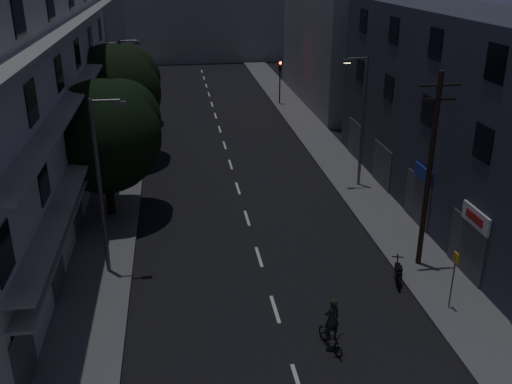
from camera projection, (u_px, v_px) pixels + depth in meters
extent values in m
plane|color=black|center=(230.00, 162.00, 40.47)|extent=(160.00, 160.00, 0.00)
cube|color=#565659|center=(122.00, 166.00, 39.45)|extent=(3.00, 90.00, 0.15)
cube|color=#565659|center=(332.00, 156.00, 41.44)|extent=(3.00, 90.00, 0.15)
cube|color=beige|center=(298.00, 383.00, 19.42)|extent=(0.15, 2.00, 0.01)
cube|color=beige|center=(275.00, 309.00, 23.54)|extent=(0.15, 2.00, 0.01)
cube|color=beige|center=(259.00, 257.00, 27.66)|extent=(0.15, 2.00, 0.01)
cube|color=beige|center=(247.00, 218.00, 31.77)|extent=(0.15, 2.00, 0.01)
cube|color=beige|center=(238.00, 188.00, 35.89)|extent=(0.15, 2.00, 0.01)
cube|color=beige|center=(231.00, 164.00, 40.01)|extent=(0.15, 2.00, 0.01)
cube|color=beige|center=(225.00, 145.00, 44.13)|extent=(0.15, 2.00, 0.01)
cube|color=beige|center=(220.00, 129.00, 48.25)|extent=(0.15, 2.00, 0.01)
cube|color=beige|center=(216.00, 116.00, 52.37)|extent=(0.15, 2.00, 0.01)
cube|color=beige|center=(212.00, 104.00, 56.48)|extent=(0.15, 2.00, 0.01)
cube|color=beige|center=(209.00, 94.00, 60.60)|extent=(0.15, 2.00, 0.01)
cube|color=beige|center=(206.00, 86.00, 64.72)|extent=(0.15, 2.00, 0.01)
cube|color=beige|center=(204.00, 78.00, 68.84)|extent=(0.15, 2.00, 0.01)
cube|color=beige|center=(202.00, 71.00, 72.96)|extent=(0.15, 2.00, 0.01)
cube|color=#B4B4AF|center=(13.00, 91.00, 29.81)|extent=(6.00, 36.00, 14.00)
cube|color=black|center=(21.00, 341.00, 18.38)|extent=(0.06, 1.60, 1.60)
cube|color=black|center=(54.00, 253.00, 23.88)|extent=(0.06, 1.60, 1.60)
cube|color=black|center=(76.00, 198.00, 29.37)|extent=(0.06, 1.60, 1.60)
cube|color=black|center=(90.00, 160.00, 34.86)|extent=(0.06, 1.60, 1.60)
cube|color=black|center=(100.00, 132.00, 40.35)|extent=(0.06, 1.60, 1.60)
cube|color=black|center=(108.00, 111.00, 45.84)|extent=(0.06, 1.60, 1.60)
cube|color=black|center=(4.00, 253.00, 17.17)|extent=(0.06, 1.60, 1.60)
cube|color=black|center=(44.00, 182.00, 22.66)|extent=(0.06, 1.60, 1.60)
cube|color=black|center=(68.00, 138.00, 28.15)|extent=(0.06, 1.60, 1.60)
cube|color=black|center=(84.00, 109.00, 33.64)|extent=(0.06, 1.60, 1.60)
cube|color=black|center=(96.00, 87.00, 39.13)|extent=(0.06, 1.60, 1.60)
cube|color=black|center=(104.00, 71.00, 44.62)|extent=(0.06, 1.60, 1.60)
cube|color=black|center=(32.00, 102.00, 21.44)|extent=(0.06, 1.60, 1.60)
cube|color=black|center=(59.00, 73.00, 26.93)|extent=(0.06, 1.60, 1.60)
cube|color=black|center=(77.00, 54.00, 32.42)|extent=(0.06, 1.60, 1.60)
cube|color=black|center=(90.00, 40.00, 37.91)|extent=(0.06, 1.60, 1.60)
cube|color=black|center=(100.00, 29.00, 43.41)|extent=(0.06, 1.60, 1.60)
cube|color=black|center=(18.00, 14.00, 20.22)|extent=(0.06, 1.60, 1.60)
cube|color=black|center=(50.00, 2.00, 25.71)|extent=(0.06, 1.60, 1.60)
cube|color=gray|center=(88.00, 143.00, 31.41)|extent=(1.00, 32.40, 0.12)
cube|color=gray|center=(81.00, 85.00, 30.20)|extent=(1.00, 32.40, 0.12)
cube|color=gray|center=(74.00, 22.00, 28.98)|extent=(1.00, 32.40, 0.12)
cube|color=gray|center=(88.00, 158.00, 31.74)|extent=(0.80, 32.40, 0.12)
cube|color=#424247|center=(24.00, 356.00, 18.61)|extent=(0.06, 2.40, 2.40)
cube|color=#424247|center=(57.00, 265.00, 24.10)|extent=(0.06, 2.40, 2.40)
cube|color=#424247|center=(77.00, 208.00, 29.60)|extent=(0.06, 2.40, 2.40)
cube|color=#424247|center=(91.00, 169.00, 35.09)|extent=(0.06, 2.40, 2.40)
cube|color=#424247|center=(101.00, 140.00, 40.58)|extent=(0.06, 2.40, 2.40)
cube|color=#424247|center=(109.00, 119.00, 46.07)|extent=(0.06, 2.40, 2.40)
cube|color=#2D303D|center=(477.00, 121.00, 29.90)|extent=(6.00, 28.00, 11.00)
cube|color=black|center=(483.00, 143.00, 23.70)|extent=(0.06, 1.40, 1.50)
cube|color=black|center=(428.00, 111.00, 28.74)|extent=(0.06, 1.40, 1.50)
cube|color=black|center=(389.00, 88.00, 33.77)|extent=(0.06, 1.40, 1.50)
cube|color=black|center=(360.00, 71.00, 38.81)|extent=(0.06, 1.40, 1.50)
cube|color=black|center=(496.00, 63.00, 22.45)|extent=(0.06, 1.40, 1.50)
cube|color=black|center=(436.00, 44.00, 27.48)|extent=(0.06, 1.40, 1.50)
cube|color=black|center=(394.00, 31.00, 32.52)|extent=(0.06, 1.40, 1.50)
cube|color=black|center=(363.00, 21.00, 37.55)|extent=(0.06, 1.40, 1.50)
cube|color=#424247|center=(466.00, 248.00, 25.57)|extent=(0.06, 3.00, 2.60)
cube|color=#424247|center=(417.00, 200.00, 30.60)|extent=(0.06, 3.00, 2.60)
cube|color=#424247|center=(382.00, 166.00, 35.64)|extent=(0.06, 3.00, 2.60)
cube|color=#424247|center=(355.00, 140.00, 40.67)|extent=(0.06, 3.00, 2.60)
cube|color=silver|center=(476.00, 218.00, 24.45)|extent=(0.12, 2.20, 0.80)
cube|color=#B21414|center=(474.00, 218.00, 24.44)|extent=(0.02, 1.40, 0.36)
cube|color=navy|center=(423.00, 174.00, 29.49)|extent=(0.12, 2.00, 0.70)
cube|color=slate|center=(86.00, 17.00, 56.89)|extent=(6.00, 20.00, 16.00)
cube|color=slate|center=(334.00, 35.00, 55.15)|extent=(6.00, 20.00, 13.00)
cube|color=slate|center=(197.00, 23.00, 79.75)|extent=(24.00, 8.00, 10.00)
cylinder|color=black|center=(109.00, 179.00, 31.27)|extent=(0.44, 0.44, 4.07)
sphere|color=black|center=(104.00, 137.00, 30.34)|extent=(6.10, 6.10, 6.10)
sphere|color=black|center=(121.00, 118.00, 30.87)|extent=(4.27, 4.27, 4.27)
sphere|color=black|center=(87.00, 132.00, 29.51)|extent=(3.97, 3.97, 3.97)
cylinder|color=black|center=(116.00, 130.00, 39.73)|extent=(0.44, 0.44, 4.35)
sphere|color=black|center=(113.00, 93.00, 38.73)|extent=(6.55, 6.55, 6.55)
sphere|color=black|center=(127.00, 78.00, 39.30)|extent=(4.59, 4.59, 4.59)
sphere|color=black|center=(98.00, 88.00, 37.84)|extent=(4.26, 4.26, 4.26)
cylinder|color=black|center=(130.00, 105.00, 48.70)|extent=(0.44, 0.44, 3.32)
sphere|color=black|center=(128.00, 82.00, 47.94)|extent=(4.96, 4.96, 4.96)
sphere|color=black|center=(137.00, 73.00, 48.37)|extent=(3.48, 3.48, 3.48)
sphere|color=black|center=(120.00, 78.00, 47.26)|extent=(3.23, 3.23, 3.23)
cylinder|color=black|center=(280.00, 87.00, 55.60)|extent=(0.12, 0.12, 3.20)
cube|color=black|center=(280.00, 66.00, 54.82)|extent=(0.28, 0.22, 0.90)
sphere|color=#FF0C05|center=(280.00, 63.00, 54.56)|extent=(0.22, 0.22, 0.22)
sphere|color=#3F330C|center=(280.00, 66.00, 54.67)|extent=(0.22, 0.22, 0.22)
sphere|color=black|center=(280.00, 69.00, 54.79)|extent=(0.22, 0.22, 0.22)
cylinder|color=black|center=(145.00, 94.00, 53.00)|extent=(0.12, 0.12, 3.20)
cube|color=black|center=(143.00, 71.00, 52.22)|extent=(0.28, 0.22, 0.90)
sphere|color=black|center=(143.00, 68.00, 51.96)|extent=(0.22, 0.22, 0.22)
sphere|color=#3F330C|center=(143.00, 71.00, 52.07)|extent=(0.22, 0.22, 0.22)
sphere|color=#0CFF26|center=(143.00, 75.00, 52.19)|extent=(0.22, 0.22, 0.22)
cylinder|color=#57595F|center=(100.00, 190.00, 24.66)|extent=(0.18, 0.18, 8.00)
cylinder|color=#57595F|center=(105.00, 100.00, 23.25)|extent=(1.20, 0.10, 0.10)
cube|color=#57595F|center=(120.00, 104.00, 23.39)|extent=(0.45, 0.25, 0.18)
cube|color=#4C4C4C|center=(121.00, 106.00, 23.43)|extent=(0.35, 0.18, 0.04)
cylinder|color=#5A5C62|center=(363.00, 123.00, 34.62)|extent=(0.18, 0.18, 8.00)
cylinder|color=#5A5C62|center=(358.00, 58.00, 33.06)|extent=(1.20, 0.10, 0.10)
cube|color=#5A5C62|center=(347.00, 61.00, 33.04)|extent=(0.45, 0.25, 0.18)
cube|color=#FFD88C|center=(347.00, 63.00, 33.08)|extent=(0.35, 0.18, 0.04)
cylinder|color=#505257|center=(124.00, 96.00, 41.44)|extent=(0.18, 0.18, 8.00)
cylinder|color=#505257|center=(128.00, 41.00, 40.04)|extent=(1.20, 0.10, 0.10)
cube|color=#505257|center=(137.00, 43.00, 40.18)|extent=(0.45, 0.25, 0.18)
cube|color=#4C4C4C|center=(137.00, 44.00, 40.21)|extent=(0.35, 0.18, 0.04)
cylinder|color=black|center=(429.00, 173.00, 25.11)|extent=(0.24, 0.24, 9.00)
cube|color=black|center=(440.00, 85.00, 23.62)|extent=(1.80, 0.10, 0.10)
cube|color=black|center=(438.00, 99.00, 23.85)|extent=(1.50, 0.10, 0.10)
cylinder|color=#595B60|center=(453.00, 281.00, 22.93)|extent=(0.06, 0.06, 2.50)
cube|color=yellow|center=(456.00, 258.00, 22.53)|extent=(0.05, 0.35, 0.45)
torus|color=black|center=(399.00, 284.00, 24.86)|extent=(0.27, 0.66, 0.65)
torus|color=black|center=(396.00, 271.00, 25.88)|extent=(0.27, 0.66, 0.65)
cube|color=black|center=(398.00, 271.00, 25.26)|extent=(0.50, 1.04, 0.32)
cube|color=black|center=(399.00, 268.00, 25.04)|extent=(0.38, 0.47, 0.09)
cylinder|color=black|center=(397.00, 263.00, 25.68)|extent=(0.16, 0.40, 0.78)
cube|color=black|center=(398.00, 257.00, 25.66)|extent=(0.50, 0.17, 0.04)
imported|color=black|center=(331.00, 338.00, 21.04)|extent=(1.00, 1.78, 0.89)
imported|color=black|center=(332.00, 319.00, 20.72)|extent=(0.70, 0.55, 1.70)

